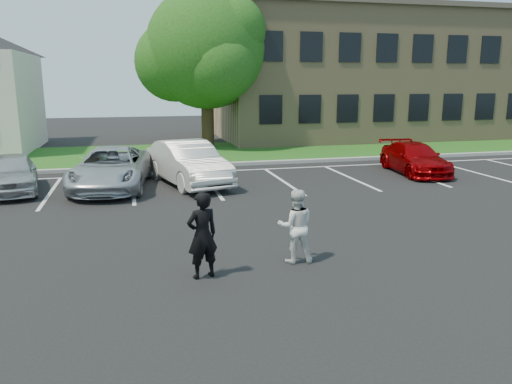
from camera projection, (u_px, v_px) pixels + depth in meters
ground_plane at (267, 257)px, 10.98m from camera, size 90.00×90.00×0.00m
curb at (197, 165)px, 22.33m from camera, size 40.00×0.30×0.15m
grass_strip at (187, 154)px, 26.12m from camera, size 44.00×8.00×0.08m
stall_lines at (242, 178)px, 19.78m from camera, size 34.00×5.36×0.01m
office_building at (381, 75)px, 34.17m from camera, size 22.40×10.40×8.30m
tree at (207, 52)px, 27.63m from camera, size 7.80×7.20×8.80m
man_black_suit at (202, 235)px, 9.67m from camera, size 0.73×0.58×1.73m
man_white_shirt at (296, 226)px, 10.53m from camera, size 0.85×0.71×1.59m
car_silver_west at (12, 173)px, 17.15m from camera, size 2.23×4.18×1.35m
car_silver_minivan at (111, 168)px, 17.77m from camera, size 3.09×5.53×1.46m
car_white_sedan at (188, 163)px, 18.47m from camera, size 2.90×5.14×1.60m
car_red_compact at (414, 158)px, 20.74m from camera, size 2.20×4.47×1.25m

